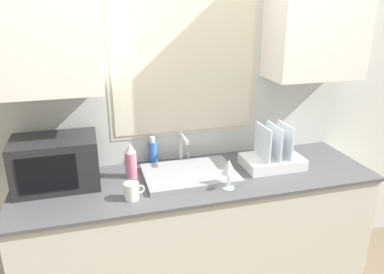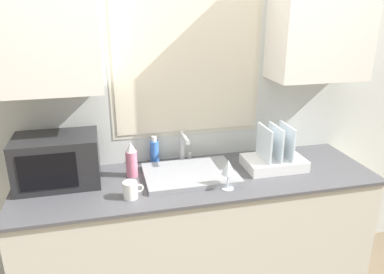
% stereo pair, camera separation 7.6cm
% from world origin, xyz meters
% --- Properties ---
extents(countertop, '(2.23, 0.68, 0.91)m').
position_xyz_m(countertop, '(0.00, 0.32, 0.45)').
color(countertop, beige).
rests_on(countertop, ground_plane).
extents(wall_back, '(6.00, 0.38, 2.60)m').
position_xyz_m(wall_back, '(0.00, 0.63, 1.44)').
color(wall_back, silver).
rests_on(wall_back, ground_plane).
extents(sink_basin, '(0.57, 0.41, 0.03)m').
position_xyz_m(sink_basin, '(-0.05, 0.34, 0.92)').
color(sink_basin, gray).
rests_on(sink_basin, countertop).
extents(faucet, '(0.08, 0.19, 0.22)m').
position_xyz_m(faucet, '(-0.05, 0.54, 1.04)').
color(faucet, '#B7B7BC').
rests_on(faucet, countertop).
extents(microwave, '(0.48, 0.32, 0.30)m').
position_xyz_m(microwave, '(-0.84, 0.43, 1.06)').
color(microwave, '#232326').
rests_on(microwave, countertop).
extents(dish_rack, '(0.39, 0.26, 0.29)m').
position_xyz_m(dish_rack, '(0.51, 0.34, 0.97)').
color(dish_rack, white).
rests_on(dish_rack, countertop).
extents(spray_bottle, '(0.07, 0.07, 0.22)m').
position_xyz_m(spray_bottle, '(-0.40, 0.43, 1.02)').
color(spray_bottle, '#D8728C').
rests_on(spray_bottle, countertop).
extents(soap_bottle, '(0.06, 0.06, 0.19)m').
position_xyz_m(soap_bottle, '(-0.24, 0.60, 0.99)').
color(soap_bottle, blue).
rests_on(soap_bottle, countertop).
extents(mug_near_sink, '(0.11, 0.08, 0.10)m').
position_xyz_m(mug_near_sink, '(-0.44, 0.15, 0.96)').
color(mug_near_sink, white).
rests_on(mug_near_sink, countertop).
extents(wine_glass, '(0.08, 0.08, 0.18)m').
position_xyz_m(wine_glass, '(0.12, 0.13, 1.04)').
color(wine_glass, silver).
rests_on(wine_glass, countertop).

